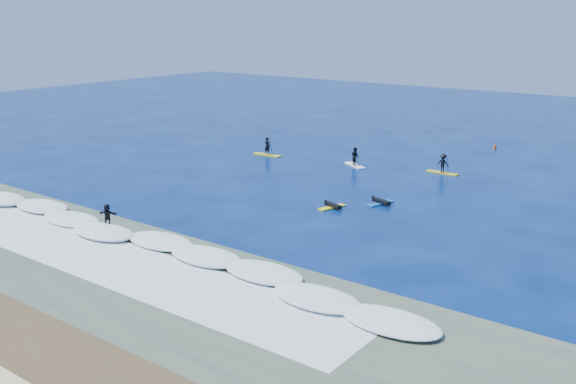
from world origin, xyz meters
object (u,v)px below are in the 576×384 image
Objects in this scene: sup_paddler_left at (267,149)px; prone_paddler_near at (332,206)px; sup_paddler_right at (443,165)px; wave_surfer at (108,216)px; prone_paddler_far at (380,202)px; marker_buoy at (495,147)px; sup_paddler_center at (355,158)px.

sup_paddler_left is 18.26m from prone_paddler_near.
sup_paddler_right is 14.45m from prone_paddler_near.
sup_paddler_right is (16.64, 3.33, 0.12)m from sup_paddler_left.
sup_paddler_right is 28.89m from wave_surfer.
sup_paddler_left is at bearing 81.43° from prone_paddler_far.
sup_paddler_left is at bearing -166.99° from sup_paddler_right.
marker_buoy is at bearing 17.25° from prone_paddler_far.
sup_paddler_left is 1.28× the size of prone_paddler_far.
sup_paddler_right is 1.30× the size of wave_surfer.
sup_paddler_center reaches higher than prone_paddler_far.
sup_paddler_left is 16.97m from sup_paddler_right.
marker_buoy reaches higher than prone_paddler_near.
sup_paddler_left is at bearing -136.29° from marker_buoy.
prone_paddler_near is at bearing -96.45° from sup_paddler_right.
sup_paddler_center reaches higher than marker_buoy.
prone_paddler_near is (5.46, -12.21, -0.58)m from sup_paddler_center.
wave_surfer reaches higher than prone_paddler_near.
sup_paddler_center is 1.25× the size of prone_paddler_near.
sup_paddler_right is (7.50, 2.09, 0.03)m from sup_paddler_center.
prone_paddler_near is at bearing 30.66° from wave_surfer.
prone_paddler_far is (0.23, -11.40, -0.60)m from sup_paddler_right.
marker_buoy is at bearing 94.04° from sup_paddler_center.
sup_paddler_center is 1.27× the size of wave_surfer.
prone_paddler_far is at bearing 30.19° from wave_surfer.
sup_paddler_center is 7.78m from sup_paddler_right.
prone_paddler_far is (16.87, -8.07, -0.48)m from sup_paddler_left.
sup_paddler_center is 4.45× the size of marker_buoy.
sup_paddler_center is at bearing 56.67° from prone_paddler_far.
sup_paddler_right is at bearing 7.91° from sup_paddler_left.
prone_paddler_near is at bearing -94.58° from marker_buoy.
prone_paddler_far is at bearing -21.29° from prone_paddler_near.
prone_paddler_near is 1.02× the size of wave_surfer.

